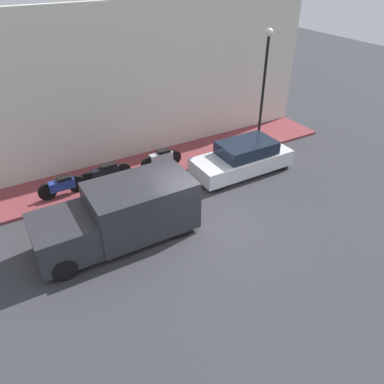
# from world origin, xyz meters

# --- Properties ---
(ground_plane) EXTENTS (60.00, 60.00, 0.00)m
(ground_plane) POSITION_xyz_m (0.00, 0.00, 0.00)
(ground_plane) COLOR #38383D
(sidewalk) EXTENTS (2.32, 18.10, 0.12)m
(sidewalk) POSITION_xyz_m (4.69, 0.00, 0.06)
(sidewalk) COLOR brown
(sidewalk) RESTS_ON ground_plane
(building_facade) EXTENTS (0.30, 18.10, 6.50)m
(building_facade) POSITION_xyz_m (6.01, 0.00, 3.25)
(building_facade) COLOR silver
(building_facade) RESTS_ON ground_plane
(parked_car) EXTENTS (1.71, 4.27, 1.36)m
(parked_car) POSITION_xyz_m (2.34, -3.44, 0.65)
(parked_car) COLOR silver
(parked_car) RESTS_ON ground_plane
(delivery_van) EXTENTS (2.03, 5.13, 1.89)m
(delivery_van) POSITION_xyz_m (0.79, 2.63, 0.97)
(delivery_van) COLOR #2D2D33
(delivery_van) RESTS_ON ground_plane
(motorcycle_blue) EXTENTS (0.30, 1.79, 0.77)m
(motorcycle_blue) POSITION_xyz_m (4.16, 3.66, 0.55)
(motorcycle_blue) COLOR navy
(motorcycle_blue) RESTS_ON sidewalk
(motorcycle_black) EXTENTS (0.30, 2.12, 0.73)m
(motorcycle_black) POSITION_xyz_m (4.32, 1.90, 0.53)
(motorcycle_black) COLOR black
(motorcycle_black) RESTS_ON sidewalk
(scooter_silver) EXTENTS (0.30, 1.88, 0.82)m
(scooter_silver) POSITION_xyz_m (4.18, -0.53, 0.57)
(scooter_silver) COLOR #B7B7BF
(scooter_silver) RESTS_ON sidewalk
(streetlamp) EXTENTS (0.33, 0.33, 5.25)m
(streetlamp) POSITION_xyz_m (3.80, -5.44, 3.49)
(streetlamp) COLOR black
(streetlamp) RESTS_ON sidewalk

